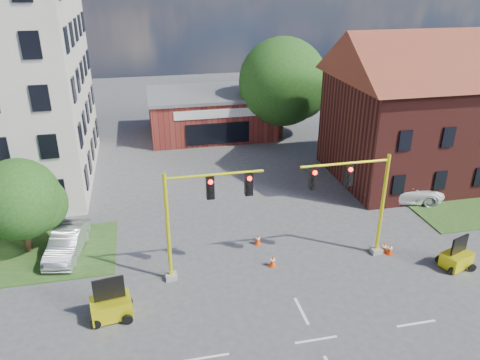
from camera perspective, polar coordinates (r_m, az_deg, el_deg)
The scene contains 15 objects.
ground at distance 22.54m, azimuth 9.26°, elevation -18.66°, with size 120.00×120.00×0.00m, color #454548.
brick_shop at distance 47.49m, azimuth -3.59°, elevation 8.17°, with size 12.40×8.40×4.30m.
townhouse_row at distance 40.91m, azimuth 25.82°, elevation 8.67°, with size 21.00×11.00×11.50m.
tree_large at distance 45.50m, azimuth 5.72°, elevation 11.58°, with size 8.75×8.33×9.79m.
tree_nw_front at distance 29.21m, azimuth -24.85°, elevation -2.30°, with size 4.90×4.67×5.78m.
signal_mast_west at distance 24.11m, azimuth -5.00°, elevation -3.84°, with size 5.30×0.60×6.20m.
signal_mast_east at distance 26.46m, azimuth 14.04°, elevation -1.86°, with size 5.30×0.60×6.20m.
trailer_west at distance 23.79m, azimuth -15.44°, elevation -14.56°, with size 2.02×1.49×2.12m.
trailer_east at distance 29.02m, azimuth 24.90°, elevation -8.62°, with size 1.91×1.58×1.86m.
cone_a at distance 26.64m, azimuth 4.00°, elevation -9.83°, with size 0.40×0.40×0.70m.
cone_b at distance 28.53m, azimuth 2.18°, elevation -7.26°, with size 0.40×0.40×0.70m.
cone_c at distance 28.96m, azimuth 17.80°, elevation -8.03°, with size 0.40×0.40×0.70m.
cone_d at distance 29.02m, azimuth 17.16°, elevation -7.86°, with size 0.40×0.40×0.70m.
pickup_white at distance 35.63m, azimuth 19.10°, elevation -1.07°, with size 2.72×5.89×1.64m, color white.
sedan_silver_front at distance 29.19m, azimuth -20.33°, elevation -7.17°, with size 1.62×4.64×1.53m, color #A7AAAF.
Camera 1 is at (-6.82, -15.17, 15.20)m, focal length 35.00 mm.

